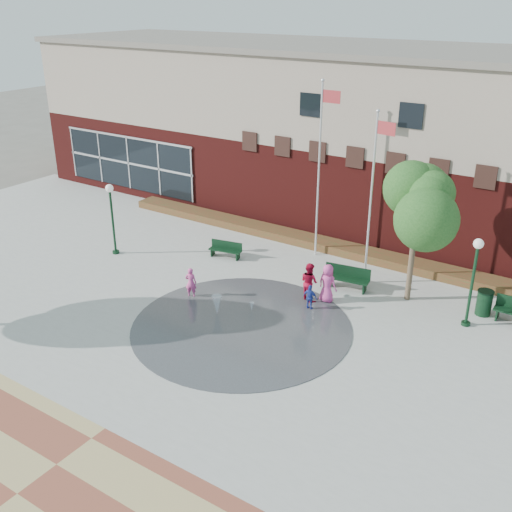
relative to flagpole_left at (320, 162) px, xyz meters
The scene contains 20 objects.
ground 11.67m from the flagpole_left, 85.11° to the right, with size 120.00×120.00×0.00m, color #666056.
plaza_concrete 8.17m from the flagpole_left, 82.21° to the right, with size 46.00×18.00×0.01m, color #A8A8A0.
paver_band 18.29m from the flagpole_left, 87.04° to the right, with size 46.00×6.00×0.01m, color brown.
splash_pad 9.01m from the flagpole_left, 83.22° to the right, with size 8.40×8.40×0.01m, color #383A3D.
library_building 6.86m from the flagpole_left, 82.36° to the left, with size 44.40×10.40×9.20m.
flower_bed 4.80m from the flagpole_left, 45.30° to the left, with size 26.00×1.20×0.40m, color maroon.
flagpole_left is the anchor object (origin of this frame).
flagpole_right 3.65m from the flagpole_left, 25.34° to the right, with size 0.92×0.25×7.55m.
lamp_left 10.09m from the flagpole_left, 147.33° to the right, with size 0.37×0.37×3.52m.
lamp_right 8.82m from the flagpole_left, 19.41° to the right, with size 0.38×0.38×3.58m.
bench_left 6.21m from the flagpole_left, 141.77° to the right, with size 1.66×0.74×0.80m.
bench_mid 5.74m from the flagpole_left, 42.21° to the right, with size 2.05×0.85×1.00m.
trash_can 9.41m from the flagpole_left, 10.90° to the right, with size 0.64×0.64×1.05m.
tree_mid 5.76m from the flagpole_left, 20.46° to the right, with size 3.27×3.27×5.52m.
water_jet_a 8.76m from the flagpole_left, 93.39° to the right, with size 0.41×0.41×0.80m, color white.
water_jet_b 8.00m from the flagpole_left, 84.80° to the right, with size 0.18×0.18×0.40m, color white.
child_splash 8.18m from the flagpole_left, 108.53° to the right, with size 0.48×0.31×1.32m, color #E64B99.
adult_red 6.07m from the flagpole_left, 65.52° to the right, with size 0.80×0.63×1.65m, color #AE0D2B.
adult_pink 6.13m from the flagpole_left, 56.56° to the right, with size 0.80×0.52×1.65m, color #DB4599.
child_blue 6.90m from the flagpole_left, 64.37° to the right, with size 0.63×0.26×1.07m, color #263AA0.
Camera 1 is at (11.41, -13.21, 11.68)m, focal length 42.00 mm.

